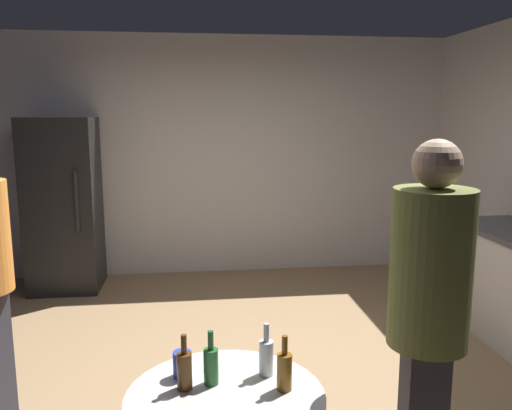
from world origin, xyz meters
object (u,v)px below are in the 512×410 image
Objects in this scene: beer_bottle_clear at (266,356)px; plastic_cup_blue at (182,364)px; beer_bottle_brown at (184,369)px; person_in_olive_shirt at (428,308)px; refrigerator at (64,205)px; beer_bottle_green at (211,365)px; beer_bottle_amber at (284,370)px.

beer_bottle_clear is 0.36m from plastic_cup_blue.
person_in_olive_shirt reaches higher than beer_bottle_brown.
beer_bottle_brown is 2.09× the size of plastic_cup_blue.
beer_bottle_clear reaches higher than plastic_cup_blue.
refrigerator reaches higher than beer_bottle_green.
beer_bottle_clear is (-0.06, 0.13, 0.00)m from beer_bottle_amber.
refrigerator reaches higher than plastic_cup_blue.
refrigerator is at bearing 111.33° from beer_bottle_green.
beer_bottle_green is (1.39, -3.55, -0.08)m from refrigerator.
beer_bottle_amber is 0.30m from beer_bottle_green.
beer_bottle_green is (0.11, 0.02, 0.00)m from beer_bottle_brown.
plastic_cup_blue is (1.27, -3.48, -0.11)m from refrigerator.
beer_bottle_green is at bearing 11.23° from person_in_olive_shirt.
beer_bottle_amber is (1.68, -3.63, -0.08)m from refrigerator.
person_in_olive_shirt is at bearing 7.40° from beer_bottle_amber.
refrigerator is 7.83× the size of beer_bottle_brown.
refrigerator is 3.82m from beer_bottle_green.
beer_bottle_clear is 0.72m from person_in_olive_shirt.
plastic_cup_blue is 0.06× the size of person_in_olive_shirt.
beer_bottle_amber is at bearing -65.21° from refrigerator.
beer_bottle_amber is 0.44m from plastic_cup_blue.
beer_bottle_clear is (0.24, 0.05, 0.00)m from beer_bottle_green.
beer_bottle_amber is 2.09× the size of plastic_cup_blue.
person_in_olive_shirt is at bearing 1.41° from beer_bottle_brown.
refrigerator reaches higher than beer_bottle_amber.
beer_bottle_amber is 1.00× the size of beer_bottle_green.
beer_bottle_clear is 2.09× the size of plastic_cup_blue.
beer_bottle_brown is 1.05m from person_in_olive_shirt.
refrigerator is 16.36× the size of plastic_cup_blue.
refrigerator is 3.86m from beer_bottle_clear.
plastic_cup_blue is at bearing -69.95° from refrigerator.
person_in_olive_shirt reaches higher than beer_bottle_amber.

